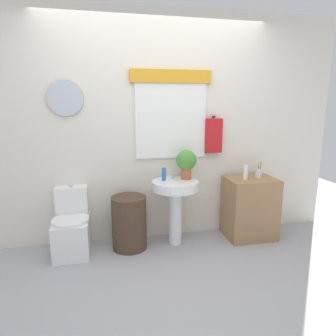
# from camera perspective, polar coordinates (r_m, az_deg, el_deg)

# --- Properties ---
(ground_plane) EXTENTS (8.00, 8.00, 0.00)m
(ground_plane) POSITION_cam_1_polar(r_m,az_deg,el_deg) (2.75, 1.85, -22.56)
(ground_plane) COLOR #A3A3A8
(back_wall) EXTENTS (4.40, 0.18, 2.60)m
(back_wall) POSITION_cam_1_polar(r_m,az_deg,el_deg) (3.40, -2.48, 7.74)
(back_wall) COLOR silver
(back_wall) RESTS_ON ground_plane
(toilet) EXTENTS (0.38, 0.51, 0.72)m
(toilet) POSITION_cam_1_polar(r_m,az_deg,el_deg) (3.37, -18.23, -11.06)
(toilet) COLOR white
(toilet) RESTS_ON ground_plane
(laundry_hamper) EXTENTS (0.38, 0.38, 0.59)m
(laundry_hamper) POSITION_cam_1_polar(r_m,az_deg,el_deg) (3.31, -7.59, -10.53)
(laundry_hamper) COLOR #4C3828
(laundry_hamper) RESTS_ON ground_plane
(pedestal_sink) EXTENTS (0.52, 0.52, 0.75)m
(pedestal_sink) POSITION_cam_1_polar(r_m,az_deg,el_deg) (3.28, 1.42, -5.59)
(pedestal_sink) COLOR white
(pedestal_sink) RESTS_ON ground_plane
(faucet) EXTENTS (0.03, 0.03, 0.10)m
(faucet) POSITION_cam_1_polar(r_m,az_deg,el_deg) (3.33, 0.98, -1.19)
(faucet) COLOR silver
(faucet) RESTS_ON pedestal_sink
(wooden_cabinet) EXTENTS (0.57, 0.44, 0.73)m
(wooden_cabinet) POSITION_cam_1_polar(r_m,az_deg,el_deg) (3.66, 15.69, -7.50)
(wooden_cabinet) COLOR #9E754C
(wooden_cabinet) RESTS_ON ground_plane
(soap_bottle) EXTENTS (0.05, 0.05, 0.14)m
(soap_bottle) POSITION_cam_1_polar(r_m,az_deg,el_deg) (3.24, -0.82, -1.20)
(soap_bottle) COLOR #2D6BB7
(soap_bottle) RESTS_ON pedestal_sink
(potted_plant) EXTENTS (0.23, 0.23, 0.33)m
(potted_plant) POSITION_cam_1_polar(r_m,az_deg,el_deg) (3.28, 3.61, 1.21)
(potted_plant) COLOR #AD5B38
(potted_plant) RESTS_ON pedestal_sink
(lotion_bottle) EXTENTS (0.05, 0.05, 0.17)m
(lotion_bottle) POSITION_cam_1_polar(r_m,az_deg,el_deg) (3.45, 14.95, -0.84)
(lotion_bottle) COLOR white
(lotion_bottle) RESTS_ON wooden_cabinet
(toothbrush_cup) EXTENTS (0.08, 0.08, 0.19)m
(toothbrush_cup) POSITION_cam_1_polar(r_m,az_deg,el_deg) (3.60, 17.33, -0.95)
(toothbrush_cup) COLOR silver
(toothbrush_cup) RESTS_ON wooden_cabinet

